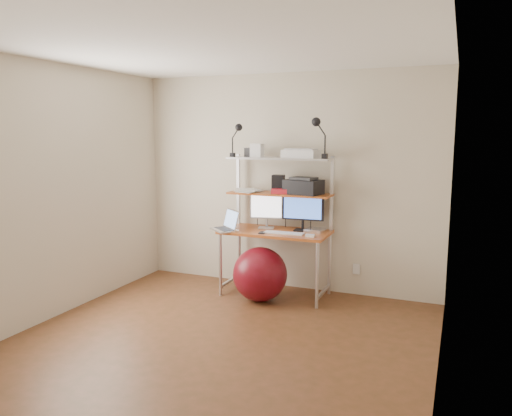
{
  "coord_description": "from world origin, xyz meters",
  "views": [
    {
      "loc": [
        1.88,
        -3.7,
        1.82
      ],
      "look_at": [
        -0.12,
        1.15,
        1.03
      ],
      "focal_mm": 35.0,
      "sensor_mm": 36.0,
      "label": 1
    }
  ],
  "objects_px": {
    "monitor_black": "(303,210)",
    "printer": "(303,186)",
    "monitor_silver": "(267,209)",
    "exercise_ball": "(260,274)",
    "laptop": "(228,226)"
  },
  "relations": [
    {
      "from": "monitor_black",
      "to": "printer",
      "type": "distance_m",
      "value": 0.26
    },
    {
      "from": "printer",
      "to": "monitor_silver",
      "type": "bearing_deg",
      "value": -164.41
    },
    {
      "from": "printer",
      "to": "exercise_ball",
      "type": "relative_size",
      "value": 0.74
    },
    {
      "from": "monitor_silver",
      "to": "monitor_black",
      "type": "height_order",
      "value": "monitor_black"
    },
    {
      "from": "monitor_black",
      "to": "monitor_silver",
      "type": "bearing_deg",
      "value": 179.42
    },
    {
      "from": "laptop",
      "to": "printer",
      "type": "distance_m",
      "value": 0.96
    },
    {
      "from": "monitor_silver",
      "to": "laptop",
      "type": "height_order",
      "value": "monitor_silver"
    },
    {
      "from": "laptop",
      "to": "exercise_ball",
      "type": "xyz_separation_m",
      "value": [
        0.43,
        -0.09,
        -0.49
      ]
    },
    {
      "from": "monitor_black",
      "to": "exercise_ball",
      "type": "xyz_separation_m",
      "value": [
        -0.36,
        -0.38,
        -0.68
      ]
    },
    {
      "from": "monitor_silver",
      "to": "exercise_ball",
      "type": "xyz_separation_m",
      "value": [
        0.06,
        -0.36,
        -0.67
      ]
    },
    {
      "from": "monitor_silver",
      "to": "monitor_black",
      "type": "relative_size",
      "value": 0.9
    },
    {
      "from": "monitor_black",
      "to": "printer",
      "type": "bearing_deg",
      "value": 14.88
    },
    {
      "from": "monitor_silver",
      "to": "exercise_ball",
      "type": "height_order",
      "value": "monitor_silver"
    },
    {
      "from": "monitor_silver",
      "to": "exercise_ball",
      "type": "relative_size",
      "value": 0.72
    },
    {
      "from": "monitor_black",
      "to": "laptop",
      "type": "bearing_deg",
      "value": -163.52
    }
  ]
}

